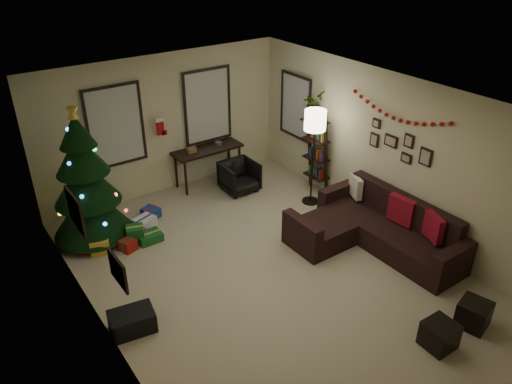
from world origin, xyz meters
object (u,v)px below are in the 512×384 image
Objects in this scene: bookshelf at (317,152)px; christmas_tree at (86,186)px; desk_chair at (239,176)px; desk at (208,152)px; sofa at (374,230)px.

christmas_tree is at bearing 167.61° from bookshelf.
christmas_tree is 3.88× the size of desk_chair.
christmas_tree reaches higher than desk_chair.
christmas_tree is at bearing -179.56° from desk_chair.
bookshelf is (1.21, -0.90, 0.54)m from desk_chair.
bookshelf is (4.17, -0.92, -0.15)m from christmas_tree.
desk reaches higher than desk_chair.
christmas_tree is 4.76m from sofa.
bookshelf is at bearing -45.29° from desk.
desk_chair is at bearing 143.29° from bookshelf.
desk is at bearing 13.55° from christmas_tree.
desk is (2.63, 0.63, -0.32)m from christmas_tree.
christmas_tree is at bearing 142.24° from sofa.
desk_chair is at bearing 104.89° from sofa.
bookshelf is at bearing -35.97° from desk_chair.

